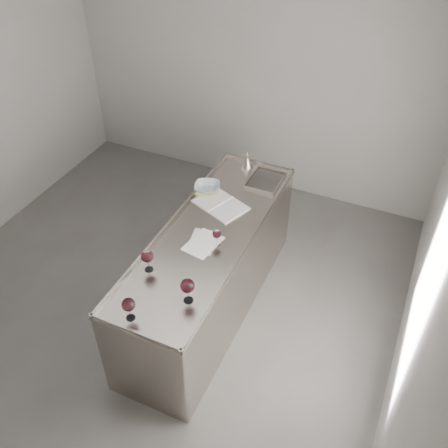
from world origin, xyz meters
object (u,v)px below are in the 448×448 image
at_px(counter, 210,270).
at_px(ceramic_bowl, 207,187).
at_px(wine_glass_left, 147,257).
at_px(wine_glass_middle, 128,305).
at_px(wine_funnel, 247,163).
at_px(notebook, 220,205).
at_px(wine_glass_small, 217,234).
at_px(wine_glass_right, 187,286).

relative_size(counter, ceramic_bowl, 10.03).
bearing_deg(wine_glass_left, wine_glass_middle, -74.36).
bearing_deg(wine_funnel, wine_glass_left, -95.18).
distance_m(wine_glass_left, notebook, 1.02).
relative_size(counter, wine_glass_small, 15.87).
bearing_deg(wine_glass_right, counter, 104.53).
xyz_separation_m(wine_glass_middle, notebook, (0.04, 1.47, -0.13)).
height_order(wine_glass_right, wine_funnel, wine_glass_right).
bearing_deg(wine_glass_right, wine_glass_left, 160.18).
bearing_deg(wine_glass_left, ceramic_bowl, 91.84).
relative_size(wine_glass_small, notebook, 0.28).
height_order(counter, wine_funnel, wine_funnel).
xyz_separation_m(counter, ceramic_bowl, (-0.28, 0.53, 0.52)).
bearing_deg(wine_funnel, wine_glass_right, -81.25).
bearing_deg(wine_glass_small, wine_glass_left, -126.25).
bearing_deg(ceramic_bowl, wine_glass_left, -88.16).
distance_m(wine_glass_middle, ceramic_bowl, 1.62).
relative_size(wine_glass_right, wine_glass_small, 1.40).
height_order(wine_glass_left, ceramic_bowl, wine_glass_left).
distance_m(notebook, wine_funnel, 0.69).
bearing_deg(wine_glass_right, notebook, 103.03).
relative_size(wine_glass_left, wine_glass_small, 1.30).
bearing_deg(counter, notebook, 100.05).
relative_size(wine_glass_right, notebook, 0.39).
bearing_deg(wine_glass_left, wine_glass_right, -19.82).
bearing_deg(notebook, wine_glass_right, -54.83).
bearing_deg(wine_glass_middle, notebook, 88.60).
xyz_separation_m(wine_glass_left, ceramic_bowl, (-0.04, 1.14, -0.09)).
xyz_separation_m(wine_glass_left, wine_glass_middle, (0.13, -0.48, -0.00)).
xyz_separation_m(wine_glass_middle, wine_funnel, (0.02, 2.16, -0.08)).
relative_size(counter, wine_glass_left, 12.21).
height_order(counter, notebook, counter).
distance_m(wine_glass_left, wine_funnel, 1.69).
bearing_deg(wine_glass_small, counter, 139.83).
height_order(wine_glass_small, notebook, wine_glass_small).
distance_m(wine_glass_right, wine_glass_small, 0.66).
height_order(wine_glass_small, wine_funnel, wine_funnel).
xyz_separation_m(counter, wine_funnel, (-0.09, 1.08, 0.53)).
bearing_deg(counter, ceramic_bowl, 117.33).
distance_m(counter, wine_glass_left, 0.89).
height_order(counter, wine_glass_right, wine_glass_right).
distance_m(counter, ceramic_bowl, 0.79).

